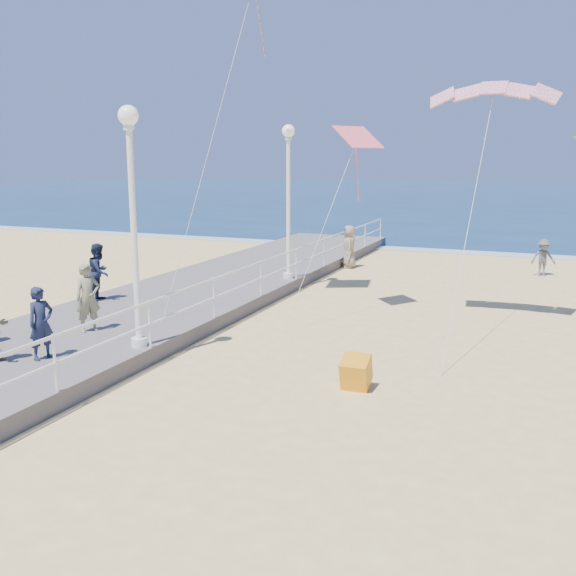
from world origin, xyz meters
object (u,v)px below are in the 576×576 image
at_px(spectator_7, 99,272).
at_px(lamp_post_mid, 132,203).
at_px(beach_walker_a, 543,258).
at_px(beach_walker_c, 349,247).
at_px(spectator_0, 41,323).
at_px(spectator_6, 88,298).
at_px(lamp_post_far, 288,186).
at_px(box_kite, 356,375).

bearing_deg(spectator_7, lamp_post_mid, -146.60).
xyz_separation_m(beach_walker_a, beach_walker_c, (-7.65, -1.09, 0.17)).
distance_m(lamp_post_mid, spectator_0, 3.22).
relative_size(spectator_0, spectator_7, 0.91).
relative_size(spectator_6, beach_walker_c, 0.93).
bearing_deg(lamp_post_mid, spectator_6, 161.73).
bearing_deg(spectator_6, lamp_post_far, 17.47).
height_order(lamp_post_far, spectator_6, lamp_post_far).
relative_size(spectator_0, spectator_6, 0.93).
xyz_separation_m(beach_walker_c, box_kite, (4.38, -13.91, -0.61)).
xyz_separation_m(lamp_post_far, beach_walker_a, (8.33, 6.25, -2.93)).
relative_size(spectator_7, beach_walker_c, 0.95).
relative_size(lamp_post_mid, spectator_7, 3.09).
bearing_deg(lamp_post_mid, lamp_post_far, 90.00).
xyz_separation_m(spectator_0, spectator_7, (-2.55, 5.14, 0.07)).
distance_m(spectator_7, beach_walker_c, 11.52).
relative_size(spectator_0, box_kite, 2.62).
bearing_deg(spectator_6, spectator_7, 64.32).
xyz_separation_m(spectator_7, beach_walker_c, (4.59, 10.57, -0.35)).
distance_m(spectator_0, spectator_6, 2.24).
bearing_deg(beach_walker_a, spectator_0, -139.09).
height_order(spectator_0, box_kite, spectator_0).
bearing_deg(spectator_0, lamp_post_far, 8.21).
xyz_separation_m(lamp_post_far, beach_walker_c, (0.68, 5.16, -2.76)).
bearing_deg(lamp_post_far, box_kite, -59.98).
relative_size(spectator_7, beach_walker_a, 1.17).
bearing_deg(lamp_post_far, beach_walker_a, 36.87).
bearing_deg(box_kite, beach_walker_c, 105.37).
xyz_separation_m(lamp_post_mid, spectator_0, (-1.35, -1.55, -2.48)).
bearing_deg(beach_walker_a, lamp_post_mid, -137.77).
bearing_deg(spectator_0, beach_walker_c, 8.14).
height_order(spectator_6, box_kite, spectator_6).
xyz_separation_m(spectator_6, spectator_7, (-2.01, 2.97, 0.01)).
xyz_separation_m(lamp_post_mid, box_kite, (5.06, 0.25, -3.36)).
distance_m(beach_walker_a, beach_walker_c, 7.73).
distance_m(lamp_post_far, spectator_6, 8.92).
height_order(spectator_7, box_kite, spectator_7).
distance_m(lamp_post_far, beach_walker_a, 10.81).
relative_size(lamp_post_mid, spectator_0, 3.38).
relative_size(lamp_post_mid, spectator_6, 3.14).
bearing_deg(box_kite, lamp_post_far, 117.92).
distance_m(spectator_0, beach_walker_c, 15.84).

